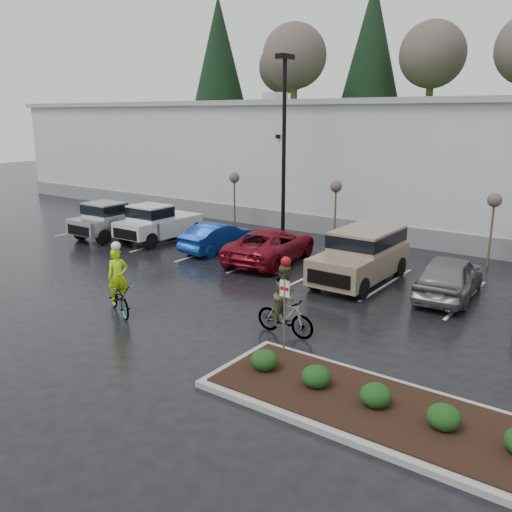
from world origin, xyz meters
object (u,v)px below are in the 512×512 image
Objects in this scene: sapling_west at (234,181)px; car_red at (271,245)px; sapling_mid at (336,190)px; pickup_silver at (119,218)px; cyclist_olive at (285,307)px; fire_lane_sign at (284,308)px; pickup_white at (163,221)px; car_blue at (219,237)px; car_grey at (449,276)px; sapling_east at (494,204)px; suv_tan at (360,257)px; cyclist_hivis at (119,292)px; lamppost at (284,129)px.

sapling_west is 0.59× the size of car_red.
car_red is at bearing -96.84° from sapling_mid.
cyclist_olive is at bearing -22.54° from pickup_silver.
sapling_mid reaches higher than cyclist_olive.
cyclist_olive is at bearing 121.96° from fire_lane_sign.
pickup_white reaches higher than car_red.
sapling_west is 5.89m from car_blue.
pickup_white is 13.92m from cyclist_olive.
sapling_west is at bearing 56.16° from pickup_silver.
pickup_white is 2.14× the size of cyclist_olive.
fire_lane_sign is 7.99m from car_grey.
pickup_silver and pickup_white have the same top height.
sapling_east is 0.63× the size of suv_tan.
sapling_east reaches higher than pickup_white.
sapling_west is 0.63× the size of suv_tan.
car_red is 1.07× the size of suv_tan.
pickup_silver is (-15.45, 7.36, -0.43)m from fire_lane_sign.
suv_tan is at bearing -8.04° from cyclist_hivis.
fire_lane_sign is 0.48× the size of car_grey.
car_blue is at bearing -156.97° from sapling_east.
pickup_silver is at bearing -4.58° from car_red.
pickup_silver is at bearing -162.38° from pickup_white.
sapling_east reaches higher than fire_lane_sign.
sapling_west reaches higher than car_red.
lamppost is 2.88× the size of sapling_west.
car_blue is 0.77× the size of car_red.
pickup_white is 7.02m from car_red.
sapling_east reaches higher than car_grey.
sapling_east is 13.06m from fire_lane_sign.
car_red is 2.22× the size of cyclist_hivis.
car_blue is (3.90, -0.13, -0.29)m from pickup_white.
fire_lane_sign is 1.60m from cyclist_olive.
car_grey is at bearing 170.40° from car_red.
sapling_east is (10.00, 1.00, -2.96)m from lamppost.
sapling_west is 1.45× the size of fire_lane_sign.
pickup_white is at bearing 176.28° from suv_tan.
pickup_silver is 0.96× the size of car_red.
cyclist_olive is at bearing -104.59° from sapling_east.
sapling_east is 0.77× the size of car_blue.
sapling_mid is at bearing -123.84° from car_blue.
sapling_mid is 12.51m from cyclist_olive.
sapling_west is 1.00× the size of sapling_mid.
pickup_white is 11.60m from suv_tan.
cyclist_olive is at bearing -48.62° from cyclist_hivis.
suv_tan is 9.25m from cyclist_hivis.
suv_tan is at bearing -0.52° from car_grey.
pickup_silver is at bearing -4.16° from car_grey.
sapling_mid is 0.70× the size of car_grey.
cyclist_olive is at bearing -56.36° from lamppost.
car_blue is at bearing 138.20° from fire_lane_sign.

